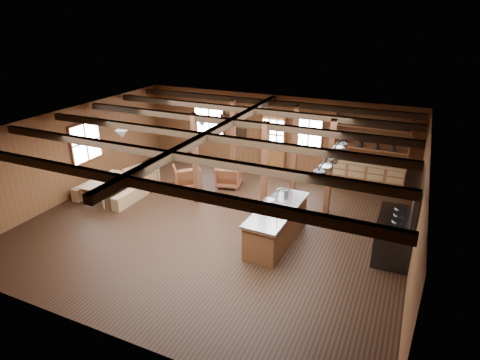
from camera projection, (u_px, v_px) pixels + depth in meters
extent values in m
cube|color=black|center=(217.00, 224.00, 11.19)|extent=(10.00, 9.00, 0.02)
cube|color=black|center=(214.00, 126.00, 10.09)|extent=(10.00, 9.00, 0.02)
cube|color=brown|center=(74.00, 152.00, 12.54)|extent=(0.02, 9.00, 2.80)
cube|color=brown|center=(419.00, 214.00, 8.74)|extent=(0.02, 9.00, 2.80)
cube|color=brown|center=(274.00, 134.00, 14.42)|extent=(10.00, 0.02, 2.80)
cube|color=brown|center=(94.00, 270.00, 6.85)|extent=(10.00, 0.02, 2.80)
cube|color=black|center=(124.00, 180.00, 7.20)|extent=(9.80, 0.12, 0.18)
cube|color=black|center=(170.00, 155.00, 8.46)|extent=(9.80, 0.12, 0.18)
cube|color=black|center=(205.00, 136.00, 9.72)|extent=(9.80, 0.12, 0.18)
cube|color=black|center=(231.00, 122.00, 10.98)|extent=(9.80, 0.12, 0.18)
cube|color=black|center=(252.00, 111.00, 12.24)|extent=(9.80, 0.12, 0.18)
cube|color=black|center=(267.00, 102.00, 13.33)|extent=(9.80, 0.12, 0.18)
cube|color=black|center=(214.00, 131.00, 10.14)|extent=(0.18, 8.82, 0.18)
cube|color=#462414|center=(195.00, 160.00, 11.93)|extent=(0.15, 0.15, 2.80)
cube|color=#462414|center=(233.00, 140.00, 13.70)|extent=(0.15, 0.15, 2.80)
cube|color=#462414|center=(264.00, 171.00, 11.10)|extent=(0.15, 0.15, 2.80)
cube|color=#462414|center=(295.00, 149.00, 12.87)|extent=(0.15, 0.15, 2.80)
cube|color=#462414|center=(330.00, 168.00, 11.33)|extent=(0.15, 0.15, 2.80)
cube|color=brown|center=(272.00, 157.00, 14.71)|extent=(0.90, 0.06, 1.10)
cube|color=#462414|center=(260.00, 142.00, 14.69)|extent=(0.06, 0.08, 2.10)
cube|color=#462414|center=(285.00, 145.00, 14.33)|extent=(0.06, 0.08, 2.10)
cube|color=#462414|center=(274.00, 115.00, 14.09)|extent=(1.02, 0.08, 0.06)
cube|color=white|center=(273.00, 130.00, 14.32)|extent=(0.84, 0.02, 0.90)
cube|color=white|center=(209.00, 121.00, 15.29)|extent=(1.20, 0.02, 1.20)
cube|color=#462414|center=(209.00, 121.00, 15.29)|extent=(1.32, 0.06, 1.32)
cube|color=white|center=(309.00, 133.00, 13.81)|extent=(0.90, 0.02, 1.20)
cube|color=#462414|center=(309.00, 133.00, 13.81)|extent=(1.02, 0.06, 1.32)
cube|color=white|center=(86.00, 142.00, 12.86)|extent=(0.02, 1.20, 1.20)
cube|color=#462414|center=(86.00, 142.00, 12.86)|extent=(0.14, 1.24, 1.32)
cube|color=silver|center=(240.00, 120.00, 14.72)|extent=(0.50, 0.03, 0.40)
cube|color=black|center=(240.00, 120.00, 14.71)|extent=(0.55, 0.02, 0.45)
cube|color=silver|center=(225.00, 121.00, 14.99)|extent=(0.35, 0.03, 0.45)
cube|color=black|center=(225.00, 121.00, 14.98)|extent=(0.40, 0.02, 0.50)
cube|color=silver|center=(240.00, 133.00, 14.91)|extent=(0.40, 0.03, 0.30)
cube|color=black|center=(240.00, 133.00, 14.91)|extent=(0.45, 0.02, 0.35)
cube|color=brown|center=(366.00, 176.00, 13.25)|extent=(2.50, 0.55, 0.90)
cube|color=brown|center=(368.00, 163.00, 13.04)|extent=(2.55, 0.60, 0.06)
cube|color=brown|center=(370.00, 148.00, 12.92)|extent=(2.30, 0.35, 0.04)
cube|color=brown|center=(371.00, 138.00, 12.78)|extent=(2.30, 0.35, 0.04)
cube|color=brown|center=(373.00, 127.00, 12.64)|extent=(2.30, 0.35, 0.04)
cube|color=brown|center=(335.00, 134.00, 13.22)|extent=(0.04, 0.35, 1.40)
cube|color=brown|center=(410.00, 142.00, 12.34)|extent=(0.04, 0.35, 1.40)
cylinder|color=#2B2B2D|center=(120.00, 123.00, 11.32)|extent=(0.02, 0.02, 0.45)
cone|color=silver|center=(122.00, 134.00, 11.44)|extent=(0.36, 0.36, 0.22)
cylinder|color=#2B2B2D|center=(202.00, 113.00, 12.43)|extent=(0.02, 0.02, 0.45)
cone|color=silver|center=(202.00, 123.00, 12.55)|extent=(0.36, 0.36, 0.22)
cylinder|color=#2B2B2D|center=(334.00, 148.00, 9.31)|extent=(0.04, 3.00, 0.04)
cylinder|color=#2B2B2D|center=(315.00, 171.00, 8.26)|extent=(0.01, 0.01, 0.21)
cylinder|color=silver|center=(315.00, 179.00, 8.33)|extent=(0.27, 0.27, 0.14)
cylinder|color=#2B2B2D|center=(320.00, 166.00, 8.54)|extent=(0.01, 0.01, 0.22)
cylinder|color=#2B2B2D|center=(319.00, 174.00, 8.61)|extent=(0.26, 0.26, 0.14)
cylinder|color=#2B2B2D|center=(326.00, 161.00, 8.80)|extent=(0.01, 0.01, 0.22)
cylinder|color=silver|center=(325.00, 169.00, 8.87)|extent=(0.28, 0.28, 0.14)
cylinder|color=#2B2B2D|center=(328.00, 158.00, 9.11)|extent=(0.01, 0.01, 0.30)
cylinder|color=#2B2B2D|center=(327.00, 167.00, 9.19)|extent=(0.24, 0.24, 0.14)
cylinder|color=#2B2B2D|center=(333.00, 153.00, 9.36)|extent=(0.01, 0.01, 0.23)
cylinder|color=silver|center=(332.00, 160.00, 9.43)|extent=(0.24, 0.24, 0.14)
cylinder|color=#2B2B2D|center=(336.00, 149.00, 9.65)|extent=(0.01, 0.01, 0.26)
cylinder|color=#2B2B2D|center=(335.00, 157.00, 9.73)|extent=(0.18, 0.18, 0.14)
cylinder|color=#2B2B2D|center=(339.00, 143.00, 9.92)|extent=(0.01, 0.01, 0.18)
cylinder|color=silver|center=(338.00, 149.00, 9.98)|extent=(0.27, 0.27, 0.14)
cylinder|color=#2B2B2D|center=(340.00, 140.00, 10.22)|extent=(0.01, 0.01, 0.21)
cylinder|color=#2B2B2D|center=(340.00, 147.00, 10.29)|extent=(0.21, 0.21, 0.14)
cylinder|color=#2B2B2D|center=(344.00, 138.00, 10.51)|extent=(0.01, 0.01, 0.28)
cylinder|color=silver|center=(343.00, 146.00, 10.59)|extent=(0.23, 0.23, 0.14)
cube|color=brown|center=(277.00, 226.00, 10.21)|extent=(0.89, 2.43, 0.86)
cube|color=silver|center=(277.00, 210.00, 10.03)|extent=(0.97, 2.53, 0.08)
cylinder|color=#2B2B2D|center=(269.00, 220.00, 9.53)|extent=(0.44, 0.44, 0.06)
cylinder|color=silver|center=(277.00, 216.00, 9.39)|extent=(0.03, 0.03, 0.30)
cube|color=brown|center=(279.00, 202.00, 11.96)|extent=(0.52, 0.39, 0.44)
cube|color=#2B2B2D|center=(395.00, 237.00, 9.63)|extent=(0.85, 1.60, 0.96)
cube|color=silver|center=(398.00, 218.00, 9.43)|extent=(0.88, 1.62, 0.04)
cube|color=#2B2B2D|center=(417.00, 199.00, 9.09)|extent=(0.12, 1.60, 1.07)
cube|color=silver|center=(415.00, 177.00, 8.93)|extent=(0.40, 1.71, 0.05)
imported|color=#976E44|center=(110.00, 189.00, 12.69)|extent=(1.00, 1.70, 0.58)
cube|color=brown|center=(92.00, 187.00, 13.01)|extent=(0.28, 1.51, 0.41)
cube|color=brown|center=(131.00, 196.00, 12.41)|extent=(0.28, 1.50, 0.41)
imported|color=brown|center=(187.00, 176.00, 13.40)|extent=(1.17, 1.18, 0.77)
imported|color=brown|center=(229.00, 176.00, 13.47)|extent=(0.96, 0.98, 0.74)
imported|color=brown|center=(142.00, 179.00, 13.16)|extent=(1.07, 1.08, 0.79)
cylinder|color=silver|center=(284.00, 192.00, 10.71)|extent=(0.27, 0.27, 0.16)
imported|color=silver|center=(269.00, 201.00, 10.33)|extent=(0.33, 0.33, 0.07)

